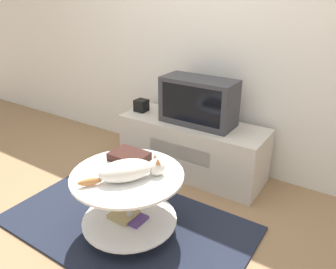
# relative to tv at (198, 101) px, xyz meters

# --- Properties ---
(ground_plane) EXTENTS (12.00, 12.00, 0.00)m
(ground_plane) POSITION_rel_tv_xyz_m (-0.05, -0.96, -0.72)
(ground_plane) COLOR #93704C
(wall_back) EXTENTS (8.00, 0.05, 2.60)m
(wall_back) POSITION_rel_tv_xyz_m (-0.05, 0.33, 0.58)
(wall_back) COLOR silver
(wall_back) RESTS_ON ground_plane
(rug) EXTENTS (1.78, 1.07, 0.02)m
(rug) POSITION_rel_tv_xyz_m (-0.05, -0.96, -0.71)
(rug) COLOR #1E2333
(rug) RESTS_ON ground_plane
(tv_stand) EXTENTS (1.36, 0.48, 0.51)m
(tv_stand) POSITION_rel_tv_xyz_m (-0.05, -0.00, -0.46)
(tv_stand) COLOR beige
(tv_stand) RESTS_ON ground_plane
(tv) EXTENTS (0.66, 0.30, 0.41)m
(tv) POSITION_rel_tv_xyz_m (0.00, 0.00, 0.00)
(tv) COLOR #333338
(tv) RESTS_ON tv_stand
(speaker) EXTENTS (0.12, 0.12, 0.12)m
(speaker) POSITION_rel_tv_xyz_m (-0.62, -0.02, -0.15)
(speaker) COLOR black
(speaker) RESTS_ON tv_stand
(coffee_table) EXTENTS (0.75, 0.75, 0.48)m
(coffee_table) POSITION_rel_tv_xyz_m (0.03, -1.02, -0.40)
(coffee_table) COLOR #B2B2B7
(coffee_table) RESTS_ON rug
(dvd_box) EXTENTS (0.26, 0.19, 0.06)m
(dvd_box) POSITION_rel_tv_xyz_m (-0.08, -0.86, -0.19)
(dvd_box) COLOR black
(dvd_box) RESTS_ON coffee_table
(cat) EXTENTS (0.38, 0.47, 0.14)m
(cat) POSITION_rel_tv_xyz_m (0.09, -1.06, -0.15)
(cat) COLOR silver
(cat) RESTS_ON coffee_table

